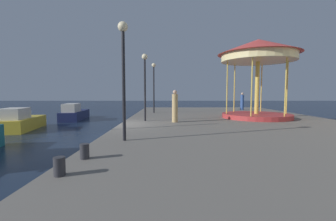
{
  "coord_description": "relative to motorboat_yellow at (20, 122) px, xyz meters",
  "views": [
    {
      "loc": [
        2.71,
        -12.48,
        2.55
      ],
      "look_at": [
        2.63,
        4.89,
        1.18
      ],
      "focal_mm": 24.02,
      "sensor_mm": 36.0,
      "label": 1
    }
  ],
  "objects": [
    {
      "name": "lamp_post_near_edge",
      "position": [
        8.58,
        -7.07,
        3.14
      ],
      "size": [
        0.36,
        0.36,
        4.26
      ],
      "color": "black",
      "rests_on": "quay_dock"
    },
    {
      "name": "motorboat_navy",
      "position": [
        1.28,
        6.0,
        0.0
      ],
      "size": [
        2.22,
        5.13,
        1.56
      ],
      "color": "#19214C",
      "rests_on": "ground"
    },
    {
      "name": "motorboat_yellow",
      "position": [
        0.0,
        0.0,
        0.0
      ],
      "size": [
        2.56,
        4.46,
        1.55
      ],
      "color": "gold",
      "rests_on": "ground"
    },
    {
      "name": "bollard_south",
      "position": [
        7.96,
        -9.36,
        0.42
      ],
      "size": [
        0.24,
        0.24,
        0.4
      ],
      "primitive_type": "cylinder",
      "color": "#2D2D33",
      "rests_on": "quay_dock"
    },
    {
      "name": "person_by_the_water",
      "position": [
        17.76,
        7.71,
        1.05
      ],
      "size": [
        0.34,
        0.34,
        1.77
      ],
      "color": "#2D4C8C",
      "rests_on": "quay_dock"
    },
    {
      "name": "quay_dock",
      "position": [
        14.25,
        -2.73,
        -0.18
      ],
      "size": [
        13.57,
        28.94,
        0.8
      ],
      "primitive_type": "cube",
      "color": "slate",
      "rests_on": "ground"
    },
    {
      "name": "person_far_corner",
      "position": [
        10.58,
        -1.9,
        1.12
      ],
      "size": [
        0.34,
        0.34,
        1.92
      ],
      "color": "tan",
      "rests_on": "quay_dock"
    },
    {
      "name": "bollard_north",
      "position": [
        7.88,
        -10.58,
        0.42
      ],
      "size": [
        0.24,
        0.24,
        0.4
      ],
      "primitive_type": "cylinder",
      "color": "#2D2D33",
      "rests_on": "quay_dock"
    },
    {
      "name": "lamp_post_far_end",
      "position": [
        8.93,
        4.51,
        3.17
      ],
      "size": [
        0.36,
        0.36,
        4.33
      ],
      "color": "black",
      "rests_on": "quay_dock"
    },
    {
      "name": "carousel",
      "position": [
        16.33,
        0.36,
        4.26
      ],
      "size": [
        5.45,
        5.45,
        5.38
      ],
      "color": "#B23333",
      "rests_on": "quay_dock"
    },
    {
      "name": "lamp_post_mid_promenade",
      "position": [
        8.75,
        -1.28,
        3.06
      ],
      "size": [
        0.36,
        0.36,
        4.13
      ],
      "color": "black",
      "rests_on": "quay_dock"
    },
    {
      "name": "ground_plane",
      "position": [
        7.47,
        -2.73,
        -0.58
      ],
      "size": [
        120.0,
        120.0,
        0.0
      ],
      "primitive_type": "plane",
      "color": "#162338"
    }
  ]
}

